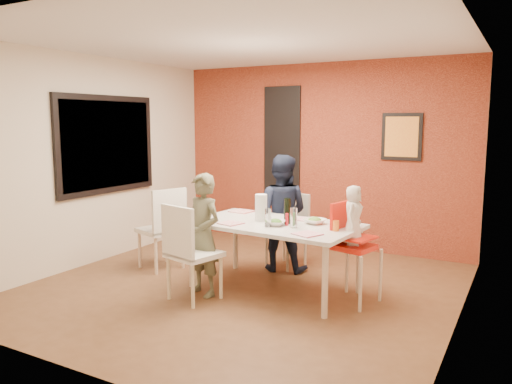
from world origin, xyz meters
The scene contains 35 objects.
ground centered at (0.00, 0.00, 0.00)m, with size 4.50×4.50×0.00m, color brown.
ceiling centered at (0.00, 0.00, 2.70)m, with size 4.50×4.50×0.02m, color silver.
wall_back centered at (0.00, 2.25, 1.35)m, with size 4.50×0.02×2.70m, color beige.
wall_front centered at (0.00, -2.25, 1.35)m, with size 4.50×0.02×2.70m, color beige.
wall_left centered at (-2.25, 0.00, 1.35)m, with size 0.02×4.50×2.70m, color beige.
wall_right centered at (2.25, 0.00, 1.35)m, with size 0.02×4.50×2.70m, color beige.
brick_accent_wall centered at (0.00, 2.23, 1.35)m, with size 4.50×0.02×2.70m, color maroon.
picture_window_frame centered at (-2.22, 0.20, 1.55)m, with size 0.05×1.70×1.30m, color black.
picture_window_pane centered at (-2.21, 0.20, 1.55)m, with size 0.02×1.55×1.15m, color black.
glassblock_strip centered at (-0.60, 2.21, 1.50)m, with size 0.55×0.03×1.70m, color silver.
glassblock_surround centered at (-0.60, 2.21, 1.50)m, with size 0.60×0.03×1.76m, color black.
art_print_frame centered at (1.20, 2.21, 1.65)m, with size 0.54×0.03×0.64m, color black.
art_print_canvas centered at (1.20, 2.19, 1.65)m, with size 0.44×0.01×0.54m, color #F4A736.
dining_table centered at (0.34, 0.10, 0.69)m, with size 1.89×1.15×0.76m.
chair_near centered at (-0.28, -0.65, 0.57)m, with size 0.57×0.57×1.02m.
chair_far centered at (0.09, 1.06, 0.52)m, with size 0.53×0.53×0.94m.
chair_left centered at (-1.21, 0.11, 0.58)m, with size 0.61×0.61×1.04m.
high_chair centered at (1.18, 0.17, 0.62)m, with size 0.52×0.52×1.03m.
child_near centered at (-0.26, -0.40, 0.66)m, with size 0.48×0.32×1.32m, color #51503A.
child_far centered at (0.07, 0.82, 0.73)m, with size 0.71×0.55×1.45m, color black.
toddler centered at (1.21, 0.16, 0.91)m, with size 0.30×0.19×0.61m, color silver.
plate_near_left centered at (-0.05, -0.18, 0.76)m, with size 0.22×0.22×0.01m, color silver.
plate_far_mid centered at (0.48, 0.40, 0.76)m, with size 0.21×0.21×0.01m, color silver.
plate_near_right centered at (0.88, -0.25, 0.76)m, with size 0.23×0.23×0.01m, color white.
plate_far_left centered at (-0.31, 0.50, 0.76)m, with size 0.24×0.24×0.01m, color white.
salad_bowl_a centered at (0.41, -0.02, 0.78)m, with size 0.22×0.22×0.05m, color silver.
salad_bowl_b centered at (0.75, 0.27, 0.79)m, with size 0.23×0.23×0.06m, color white.
wine_bottle centered at (0.48, 0.13, 0.90)m, with size 0.07×0.07×0.28m, color black.
wine_glass_a centered at (0.37, -0.11, 0.86)m, with size 0.07×0.07×0.20m, color silver.
wine_glass_b centered at (0.63, -0.03, 0.86)m, with size 0.07×0.07×0.21m, color white.
paper_towel_roll centered at (0.16, 0.12, 0.91)m, with size 0.13×0.13×0.30m, color white.
condiment_red centered at (0.52, 0.04, 0.82)m, with size 0.03×0.03×0.13m, color red.
condiment_green centered at (0.57, 0.09, 0.83)m, with size 0.04×0.04×0.14m, color #286923.
condiment_brown centered at (0.49, 0.11, 0.82)m, with size 0.03×0.03×0.13m, color brown.
sippy_cup centered at (1.07, 0.04, 0.81)m, with size 0.06×0.06×0.11m, color orange.
Camera 1 is at (2.75, -4.68, 1.86)m, focal length 35.00 mm.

